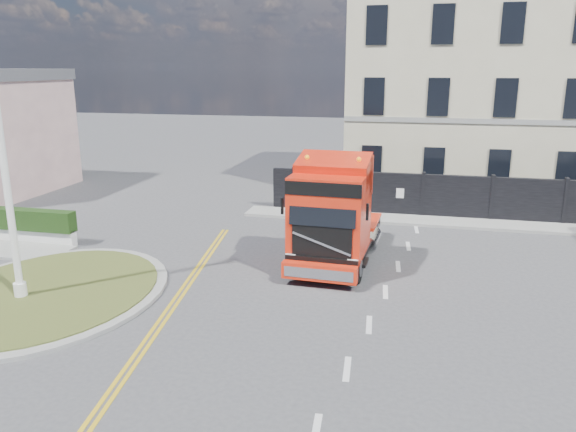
# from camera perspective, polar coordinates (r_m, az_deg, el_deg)

# --- Properties ---
(ground) EXTENTS (120.00, 120.00, 0.00)m
(ground) POSITION_cam_1_polar(r_m,az_deg,el_deg) (18.37, 0.66, -6.46)
(ground) COLOR #424244
(ground) RESTS_ON ground
(traffic_island) EXTENTS (6.80, 6.80, 0.17)m
(traffic_island) POSITION_cam_1_polar(r_m,az_deg,el_deg) (18.58, -23.28, -7.21)
(traffic_island) COLOR gray
(traffic_island) RESTS_ON ground
(hoarding_fence) EXTENTS (18.80, 0.25, 2.00)m
(hoarding_fence) POSITION_cam_1_polar(r_m,az_deg,el_deg) (26.49, 19.01, 1.68)
(hoarding_fence) COLOR black
(hoarding_fence) RESTS_ON ground
(georgian_building) EXTENTS (12.30, 10.30, 12.80)m
(georgian_building) POSITION_cam_1_polar(r_m,az_deg,el_deg) (33.31, 17.51, 12.66)
(georgian_building) COLOR beige
(georgian_building) RESTS_ON ground
(pavement_far) EXTENTS (20.00, 1.60, 0.12)m
(pavement_far) POSITION_cam_1_polar(r_m,az_deg,el_deg) (25.79, 17.80, -0.72)
(pavement_far) COLOR gray
(pavement_far) RESTS_ON ground
(truck) EXTENTS (2.65, 6.45, 3.80)m
(truck) POSITION_cam_1_polar(r_m,az_deg,el_deg) (19.14, 4.64, -0.24)
(truck) COLOR black
(truck) RESTS_ON ground
(lamppost_island) EXTENTS (0.28, 0.56, 9.16)m
(lamppost_island) POSITION_cam_1_polar(r_m,az_deg,el_deg) (17.40, -27.17, 6.94)
(lamppost_island) COLOR white
(lamppost_island) RESTS_ON ground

